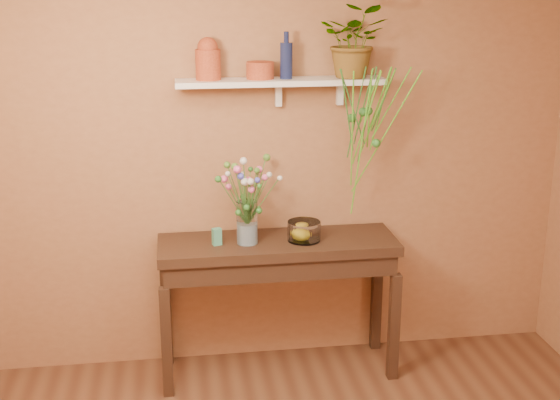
{
  "coord_description": "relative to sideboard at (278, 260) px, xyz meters",
  "views": [
    {
      "loc": [
        -0.62,
        -2.68,
        2.53
      ],
      "look_at": [
        0.0,
        1.55,
        1.25
      ],
      "focal_mm": 47.48,
      "sensor_mm": 36.0,
      "label": 1
    }
  ],
  "objects": [
    {
      "name": "bouquet",
      "position": [
        -0.2,
        -0.03,
        0.53
      ],
      "size": [
        0.41,
        0.35,
        0.45
      ],
      "color": "#386B28",
      "rests_on": "glass_vase"
    },
    {
      "name": "plant_fronds",
      "position": [
        0.55,
        -0.03,
        0.91
      ],
      "size": [
        0.47,
        0.34,
        0.94
      ],
      "color": "#2A6423",
      "rests_on": "wall_shelf"
    },
    {
      "name": "blue_bottle",
      "position": [
        0.07,
        0.13,
        1.26
      ],
      "size": [
        0.09,
        0.09,
        0.29
      ],
      "color": "#141C43",
      "rests_on": "wall_shelf"
    },
    {
      "name": "terracotta_pot",
      "position": [
        -0.09,
        0.15,
        1.2
      ],
      "size": [
        0.21,
        0.21,
        0.1
      ],
      "primitive_type": "cylinder",
      "rotation": [
        0.0,
        0.0,
        0.29
      ],
      "color": "#B04829",
      "rests_on": "wall_shelf"
    },
    {
      "name": "carton",
      "position": [
        -0.39,
        -0.03,
        0.19
      ],
      "size": [
        0.06,
        0.06,
        0.11
      ],
      "primitive_type": "cube",
      "rotation": [
        0.0,
        0.0,
        0.31
      ],
      "color": "teal",
      "rests_on": "sideboard"
    },
    {
      "name": "terracotta_jug",
      "position": [
        -0.41,
        0.15,
        1.27
      ],
      "size": [
        0.16,
        0.16,
        0.26
      ],
      "color": "#B04829",
      "rests_on": "wall_shelf"
    },
    {
      "name": "lemon",
      "position": [
        0.15,
        -0.02,
        0.18
      ],
      "size": [
        0.08,
        0.08,
        0.08
      ],
      "primitive_type": "sphere",
      "color": "yellow",
      "rests_on": "glass_bowl"
    },
    {
      "name": "glass_vase",
      "position": [
        -0.2,
        -0.03,
        0.25
      ],
      "size": [
        0.13,
        0.13,
        0.27
      ],
      "color": "white",
      "rests_on": "sideboard"
    },
    {
      "name": "sideboard",
      "position": [
        0.0,
        0.0,
        0.0
      ],
      "size": [
        1.53,
        0.49,
        0.93
      ],
      "color": "#352016",
      "rests_on": "ground"
    },
    {
      "name": "room",
      "position": [
        -0.01,
        -1.73,
        0.56
      ],
      "size": [
        4.04,
        4.04,
        2.7
      ],
      "color": "brown",
      "rests_on": "ground"
    },
    {
      "name": "wall_shelf",
      "position": [
        0.05,
        0.14,
        1.12
      ],
      "size": [
        1.3,
        0.24,
        0.19
      ],
      "color": "white",
      "rests_on": "room"
    },
    {
      "name": "spider_plant",
      "position": [
        0.5,
        0.12,
        1.37
      ],
      "size": [
        0.51,
        0.48,
        0.45
      ],
      "primitive_type": "imported",
      "rotation": [
        0.0,
        0.0,
        -0.37
      ],
      "color": "#2A6423",
      "rests_on": "wall_shelf"
    },
    {
      "name": "glass_bowl",
      "position": [
        0.16,
        -0.03,
        0.19
      ],
      "size": [
        0.21,
        0.21,
        0.13
      ],
      "color": "white",
      "rests_on": "sideboard"
    }
  ]
}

